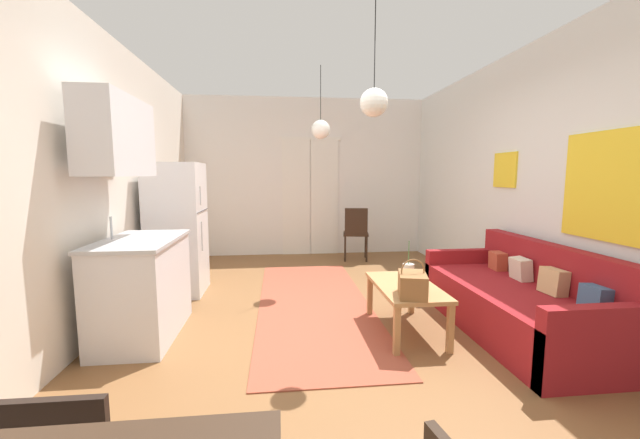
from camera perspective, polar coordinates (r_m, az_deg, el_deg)
ground_plane at (r=3.60m, az=2.38°, el=-17.92°), size 4.86×7.71×0.10m
wall_back at (r=6.85m, az=-2.08°, el=6.37°), size 4.46×0.13×2.83m
wall_right at (r=4.19m, az=33.58°, el=5.12°), size 0.12×7.31×2.83m
wall_left at (r=3.64m, az=-33.93°, el=5.02°), size 0.12×7.31×2.83m
area_rug at (r=4.33m, az=-0.92°, el=-12.72°), size 1.23×3.40×0.01m
couch at (r=3.99m, az=28.38°, el=-11.24°), size 0.88×2.00×0.82m
coffee_table at (r=3.59m, az=12.99°, el=-10.62°), size 0.53×0.98×0.45m
bamboo_vase at (r=3.65m, az=13.35°, el=-7.92°), size 0.11×0.11×0.39m
handbag at (r=3.24m, az=13.96°, el=-9.60°), size 0.30×0.37×0.32m
refrigerator at (r=4.88m, az=-21.02°, el=-1.34°), size 0.64×0.66×1.60m
kitchen_counter at (r=3.69m, az=-26.36°, el=-4.03°), size 0.62×1.09×2.12m
accent_chair at (r=6.35m, az=5.51°, el=-1.75°), size 0.48×0.47×0.91m
pendant_lamp_near at (r=3.14m, az=8.26°, el=17.32°), size 0.23×0.23×0.91m
pendant_lamp_far at (r=4.90m, az=0.10°, el=13.62°), size 0.24×0.24×0.91m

